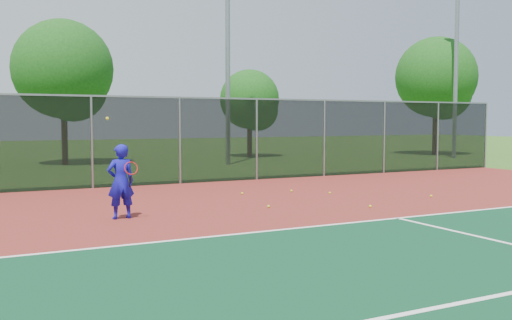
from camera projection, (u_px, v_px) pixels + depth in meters
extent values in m
plane|color=#2D5919|center=(426.00, 258.00, 9.25)|extent=(120.00, 120.00, 0.00)
cube|color=maroon|center=(352.00, 235.00, 11.03)|extent=(30.00, 20.00, 0.02)
cube|color=white|center=(398.00, 218.00, 12.82)|extent=(22.00, 0.10, 0.00)
cube|color=black|center=(180.00, 141.00, 19.83)|extent=(30.00, 0.04, 3.00)
cube|color=gray|center=(179.00, 97.00, 19.73)|extent=(30.00, 0.06, 0.06)
imported|color=#1411A6|center=(121.00, 182.00, 12.76)|extent=(0.63, 0.43, 1.68)
cylinder|color=black|center=(130.00, 181.00, 12.60)|extent=(0.03, 0.15, 0.27)
torus|color=#A51414|center=(131.00, 168.00, 12.49)|extent=(0.30, 0.13, 0.29)
sphere|color=yellow|center=(107.00, 118.00, 12.64)|extent=(0.07, 0.07, 0.07)
sphere|color=yellow|center=(291.00, 191.00, 17.57)|extent=(0.07, 0.07, 0.07)
sphere|color=yellow|center=(269.00, 206.00, 14.41)|extent=(0.07, 0.07, 0.07)
sphere|color=yellow|center=(370.00, 206.00, 14.42)|extent=(0.07, 0.07, 0.07)
sphere|color=yellow|center=(242.00, 193.00, 16.96)|extent=(0.07, 0.07, 0.07)
sphere|color=yellow|center=(431.00, 196.00, 16.38)|extent=(0.07, 0.07, 0.07)
sphere|color=yellow|center=(330.00, 193.00, 17.07)|extent=(0.07, 0.07, 0.07)
cylinder|color=gray|center=(228.00, 46.00, 28.24)|extent=(0.24, 0.24, 11.86)
cylinder|color=gray|center=(456.00, 56.00, 33.04)|extent=(0.24, 0.24, 11.86)
cylinder|color=#342113|center=(65.00, 137.00, 28.58)|extent=(0.30, 0.30, 2.77)
sphere|color=#134512|center=(63.00, 69.00, 28.34)|extent=(4.93, 4.93, 4.93)
sphere|color=#134512|center=(73.00, 88.00, 28.32)|extent=(3.39, 3.39, 3.39)
cylinder|color=#342113|center=(250.00, 140.00, 34.69)|extent=(0.30, 0.30, 2.03)
sphere|color=#134512|center=(250.00, 99.00, 34.52)|extent=(3.61, 3.61, 3.61)
sphere|color=#134512|center=(258.00, 110.00, 34.48)|extent=(2.48, 2.48, 2.48)
cylinder|color=#342113|center=(435.00, 132.00, 36.78)|extent=(0.30, 0.30, 2.90)
sphere|color=#134512|center=(436.00, 77.00, 36.53)|extent=(5.15, 5.15, 5.15)
sphere|color=#134512|center=(444.00, 92.00, 36.51)|extent=(3.54, 3.54, 3.54)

